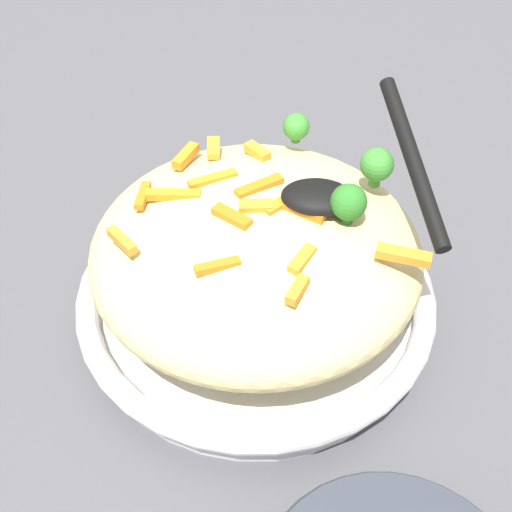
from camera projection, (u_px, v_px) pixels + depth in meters
name	position (u px, v px, depth m)	size (l,w,h in m)	color
ground_plane	(256.00, 317.00, 0.60)	(2.40, 2.40, 0.00)	#4C4C51
serving_bowl	(256.00, 300.00, 0.58)	(0.30, 0.30, 0.04)	silver
pasta_mound	(256.00, 251.00, 0.54)	(0.27, 0.26, 0.09)	#DBC689
carrot_piece_0	(258.00, 207.00, 0.51)	(0.03, 0.01, 0.01)	orange
carrot_piece_1	(122.00, 240.00, 0.49)	(0.03, 0.01, 0.01)	orange
carrot_piece_2	(302.00, 260.00, 0.48)	(0.03, 0.01, 0.01)	orange
carrot_piece_3	(173.00, 195.00, 0.53)	(0.04, 0.01, 0.01)	orange
carrot_piece_4	(287.00, 200.00, 0.52)	(0.04, 0.01, 0.01)	orange
carrot_piece_5	(232.00, 217.00, 0.50)	(0.03, 0.01, 0.01)	orange
carrot_piece_6	(404.00, 255.00, 0.48)	(0.04, 0.01, 0.01)	orange
carrot_piece_7	(218.00, 266.00, 0.47)	(0.03, 0.01, 0.01)	orange
carrot_piece_8	(304.00, 215.00, 0.50)	(0.03, 0.01, 0.01)	orange
carrot_piece_9	(143.00, 195.00, 0.53)	(0.03, 0.01, 0.01)	orange
carrot_piece_10	(214.00, 148.00, 0.57)	(0.03, 0.01, 0.01)	orange
carrot_piece_11	(186.00, 156.00, 0.56)	(0.03, 0.01, 0.01)	orange
carrot_piece_12	(297.00, 290.00, 0.46)	(0.02, 0.01, 0.01)	orange
carrot_piece_13	(257.00, 152.00, 0.57)	(0.02, 0.01, 0.01)	orange
carrot_piece_14	(255.00, 186.00, 0.53)	(0.04, 0.01, 0.01)	orange
carrot_piece_15	(213.00, 179.00, 0.54)	(0.04, 0.01, 0.01)	orange
broccoli_floret_0	(349.00, 201.00, 0.50)	(0.03, 0.03, 0.03)	#296820
broccoli_floret_1	(377.00, 165.00, 0.53)	(0.03, 0.03, 0.03)	#377928
broccoli_floret_2	(296.00, 127.00, 0.57)	(0.02, 0.02, 0.03)	#377928
serving_spoon	(351.00, 184.00, 0.51)	(0.12, 0.14, 0.06)	black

